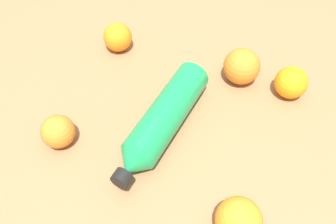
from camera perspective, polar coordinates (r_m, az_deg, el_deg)
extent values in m
plane|color=olive|center=(0.73, -0.07, -3.29)|extent=(2.40, 2.40, 0.00)
cylinder|color=#198C4C|center=(0.71, 0.00, 0.00)|extent=(0.25, 0.15, 0.07)
cone|color=#198C4C|center=(0.64, -6.06, -8.64)|extent=(0.06, 0.08, 0.07)
cylinder|color=black|center=(0.63, -7.60, -10.78)|extent=(0.03, 0.04, 0.04)
sphere|color=orange|center=(0.60, 11.53, -17.04)|extent=(0.08, 0.08, 0.08)
sphere|color=orange|center=(0.82, 12.02, 7.35)|extent=(0.08, 0.08, 0.08)
sphere|color=orange|center=(0.82, 19.58, 4.59)|extent=(0.07, 0.07, 0.07)
sphere|color=orange|center=(0.90, -8.26, 12.07)|extent=(0.07, 0.07, 0.07)
sphere|color=orange|center=(0.72, -17.63, -3.07)|extent=(0.07, 0.07, 0.07)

